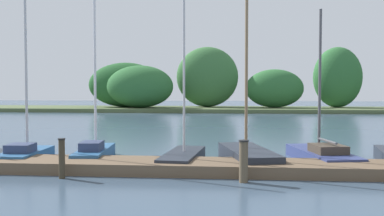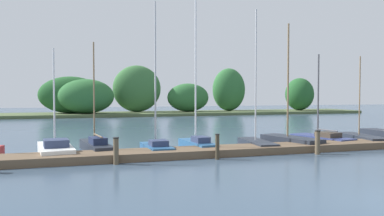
{
  "view_description": "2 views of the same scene",
  "coord_description": "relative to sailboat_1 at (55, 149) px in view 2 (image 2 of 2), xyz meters",
  "views": [
    {
      "loc": [
        2.09,
        -4.27,
        2.59
      ],
      "look_at": [
        0.61,
        11.57,
        1.85
      ],
      "focal_mm": 41.79,
      "sensor_mm": 36.0,
      "label": 1
    },
    {
      "loc": [
        -8.52,
        -7.28,
        2.88
      ],
      "look_at": [
        -3.36,
        9.78,
        2.22
      ],
      "focal_mm": 34.39,
      "sensor_mm": 36.0,
      "label": 2
    }
  ],
  "objects": [
    {
      "name": "dock_pier",
      "position": [
        9.7,
        -1.74,
        -0.15
      ],
      "size": [
        28.0,
        1.8,
        0.35
      ],
      "color": "brown",
      "rests_on": "ground"
    },
    {
      "name": "far_shore",
      "position": [
        11.39,
        33.15,
        2.13
      ],
      "size": [
        66.39,
        8.0,
        7.04
      ],
      "color": "#4C5B38",
      "rests_on": "ground"
    },
    {
      "name": "sailboat_1",
      "position": [
        0.0,
        0.0,
        0.0
      ],
      "size": [
        1.9,
        4.12,
        5.03
      ],
      "rotation": [
        0.0,
        0.0,
        1.71
      ],
      "color": "white",
      "rests_on": "ground"
    },
    {
      "name": "sailboat_2",
      "position": [
        1.84,
        0.71,
        -0.0
      ],
      "size": [
        1.57,
        4.36,
        5.5
      ],
      "rotation": [
        0.0,
        0.0,
        1.74
      ],
      "color": "#232833",
      "rests_on": "ground"
    },
    {
      "name": "sailboat_3",
      "position": [
        4.68,
        -0.49,
        0.04
      ],
      "size": [
        1.23,
        3.07,
        7.41
      ],
      "rotation": [
        0.0,
        0.0,
        1.62
      ],
      "color": "#285684",
      "rests_on": "ground"
    },
    {
      "name": "sailboat_4",
      "position": [
        6.94,
        0.06,
        0.09
      ],
      "size": [
        1.23,
        3.54,
        8.43
      ],
      "rotation": [
        0.0,
        0.0,
        1.67
      ],
      "color": "#285684",
      "rests_on": "ground"
    },
    {
      "name": "sailboat_5",
      "position": [
        10.13,
        -0.4,
        -0.02
      ],
      "size": [
        1.3,
        3.76,
        7.4
      ],
      "rotation": [
        0.0,
        0.0,
        1.49
      ],
      "color": "#232833",
      "rests_on": "ground"
    },
    {
      "name": "sailboat_6",
      "position": [
        12.23,
        -0.22,
        0.02
      ],
      "size": [
        2.08,
        4.11,
        6.8
      ],
      "rotation": [
        0.0,
        0.0,
        1.81
      ],
      "color": "#232833",
      "rests_on": "ground"
    },
    {
      "name": "sailboat_7",
      "position": [
        14.8,
        0.51,
        -0.04
      ],
      "size": [
        2.04,
        4.34,
        5.27
      ],
      "rotation": [
        0.0,
        0.0,
        1.77
      ],
      "color": "navy",
      "rests_on": "ground"
    },
    {
      "name": "sailboat_8",
      "position": [
        17.25,
        0.03,
        -0.07
      ],
      "size": [
        1.75,
        4.31,
        5.19
      ],
      "rotation": [
        0.0,
        0.0,
        1.41
      ],
      "color": "#232833",
      "rests_on": "ground"
    },
    {
      "name": "mooring_piling_1",
      "position": [
        2.54,
        -2.82,
        0.24
      ],
      "size": [
        0.25,
        0.25,
        1.12
      ],
      "color": "brown",
      "rests_on": "ground"
    },
    {
      "name": "mooring_piling_2",
      "position": [
        6.94,
        -2.96,
        0.25
      ],
      "size": [
        0.2,
        0.2,
        1.14
      ],
      "color": "#3D3323",
      "rests_on": "ground"
    },
    {
      "name": "mooring_piling_3",
      "position": [
        12.07,
        -3.03,
        0.26
      ],
      "size": [
        0.28,
        0.28,
        1.16
      ],
      "color": "brown",
      "rests_on": "ground"
    }
  ]
}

